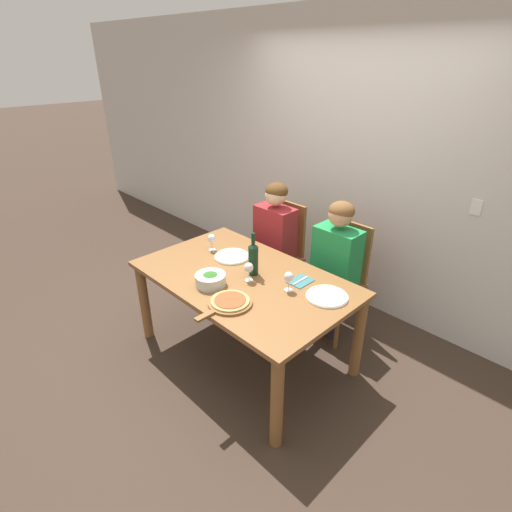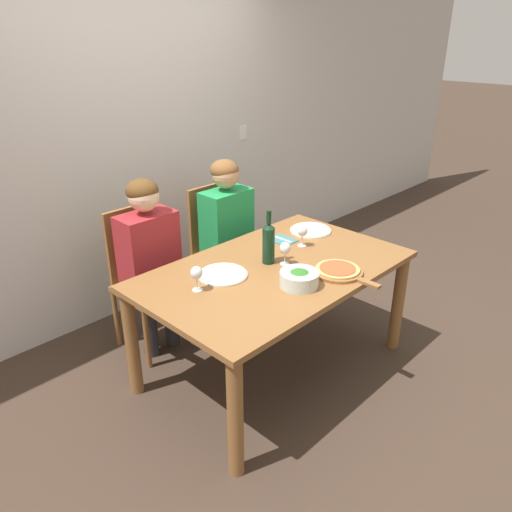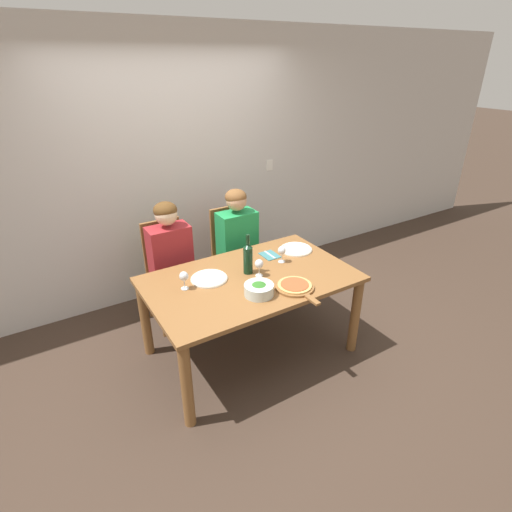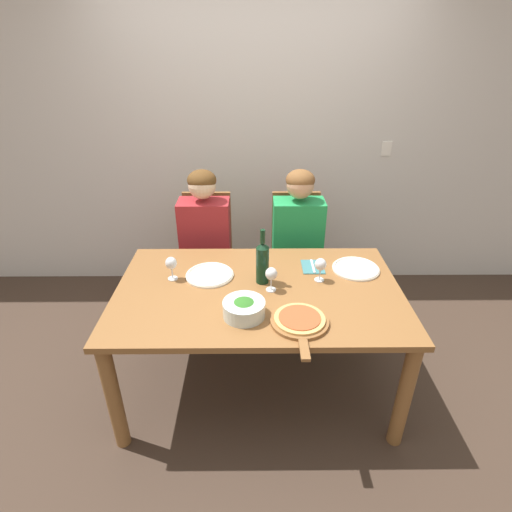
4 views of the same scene
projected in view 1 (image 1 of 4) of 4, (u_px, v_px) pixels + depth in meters
The scene contains 16 objects.
ground_plane at pixel (245, 353), 3.42m from camera, with size 40.00×40.00×0.00m, color #3D2D23.
back_wall at pixel (355, 167), 3.69m from camera, with size 10.00×0.06×2.70m.
dining_table at pixel (244, 288), 3.12m from camera, with size 1.69×1.04×0.76m.
chair_left at pixel (281, 250), 3.98m from camera, with size 0.42×0.42×1.01m.
chair_right at pixel (341, 275), 3.53m from camera, with size 0.42×0.42×1.01m.
person_woman at pixel (274, 233), 3.80m from camera, with size 0.47×0.51×1.25m.
person_man at pixel (335, 258), 3.35m from camera, with size 0.47×0.51×1.25m.
wine_bottle at pixel (253, 258), 3.05m from camera, with size 0.08×0.08×0.35m.
broccoli_bowl at pixel (210, 280), 2.94m from camera, with size 0.23×0.23×0.10m.
dinner_plate_left at pixel (232, 256), 3.36m from camera, with size 0.30×0.30×0.02m.
dinner_plate_right at pixel (327, 296), 2.81m from camera, with size 0.30×0.30×0.02m.
pizza_on_board at pixel (229, 302), 2.73m from camera, with size 0.31×0.45×0.04m.
wine_glass_left at pixel (212, 239), 3.43m from camera, with size 0.07×0.07×0.15m.
wine_glass_right at pixel (289, 278), 2.85m from camera, with size 0.07×0.07×0.15m.
wine_glass_centre at pixel (249, 268), 2.97m from camera, with size 0.07×0.07×0.15m.
fork_on_napkin at pixel (300, 281), 3.00m from camera, with size 0.14×0.18×0.01m.
Camera 1 is at (1.97, -1.80, 2.30)m, focal length 28.00 mm.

